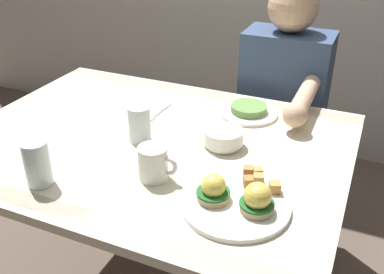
{
  "coord_description": "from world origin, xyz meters",
  "views": [
    {
      "loc": [
        0.6,
        -1.05,
        1.41
      ],
      "look_at": [
        0.14,
        0.0,
        0.78
      ],
      "focal_mm": 41.26,
      "sensor_mm": 36.0,
      "label": 1
    }
  ],
  "objects_px": {
    "water_glass_near": "(38,165)",
    "fork": "(157,114)",
    "fruit_bowl": "(223,138)",
    "side_plate": "(249,111)",
    "eggs_benedict_plate": "(237,199)",
    "coffee_mug": "(154,162)",
    "diner_person": "(282,106)",
    "water_glass_far": "(140,126)",
    "dining_table": "(152,168)"
  },
  "relations": [
    {
      "from": "water_glass_near",
      "to": "fork",
      "type": "bearing_deg",
      "value": 80.17
    },
    {
      "from": "fruit_bowl",
      "to": "fork",
      "type": "xyz_separation_m",
      "value": [
        -0.29,
        0.12,
        -0.03
      ]
    },
    {
      "from": "water_glass_near",
      "to": "side_plate",
      "type": "bearing_deg",
      "value": 58.58
    },
    {
      "from": "eggs_benedict_plate",
      "to": "water_glass_near",
      "type": "bearing_deg",
      "value": -167.47
    },
    {
      "from": "coffee_mug",
      "to": "diner_person",
      "type": "relative_size",
      "value": 0.1
    },
    {
      "from": "fork",
      "to": "diner_person",
      "type": "height_order",
      "value": "diner_person"
    },
    {
      "from": "fork",
      "to": "side_plate",
      "type": "distance_m",
      "value": 0.32
    },
    {
      "from": "side_plate",
      "to": "diner_person",
      "type": "bearing_deg",
      "value": 80.28
    },
    {
      "from": "diner_person",
      "to": "fruit_bowl",
      "type": "bearing_deg",
      "value": -96.08
    },
    {
      "from": "eggs_benedict_plate",
      "to": "water_glass_far",
      "type": "relative_size",
      "value": 2.34
    },
    {
      "from": "coffee_mug",
      "to": "fork",
      "type": "distance_m",
      "value": 0.4
    },
    {
      "from": "side_plate",
      "to": "eggs_benedict_plate",
      "type": "bearing_deg",
      "value": -75.79
    },
    {
      "from": "coffee_mug",
      "to": "side_plate",
      "type": "distance_m",
      "value": 0.49
    },
    {
      "from": "side_plate",
      "to": "water_glass_near",
      "type": "bearing_deg",
      "value": -121.42
    },
    {
      "from": "fork",
      "to": "water_glass_far",
      "type": "relative_size",
      "value": 1.35
    },
    {
      "from": "water_glass_far",
      "to": "side_plate",
      "type": "height_order",
      "value": "water_glass_far"
    },
    {
      "from": "dining_table",
      "to": "water_glass_near",
      "type": "relative_size",
      "value": 9.55
    },
    {
      "from": "eggs_benedict_plate",
      "to": "fork",
      "type": "relative_size",
      "value": 1.73
    },
    {
      "from": "diner_person",
      "to": "side_plate",
      "type": "bearing_deg",
      "value": -99.72
    },
    {
      "from": "fruit_bowl",
      "to": "dining_table",
      "type": "bearing_deg",
      "value": -166.67
    },
    {
      "from": "water_glass_near",
      "to": "side_plate",
      "type": "xyz_separation_m",
      "value": [
        0.38,
        0.62,
        -0.04
      ]
    },
    {
      "from": "eggs_benedict_plate",
      "to": "side_plate",
      "type": "relative_size",
      "value": 1.35
    },
    {
      "from": "dining_table",
      "to": "water_glass_near",
      "type": "height_order",
      "value": "water_glass_near"
    },
    {
      "from": "fruit_bowl",
      "to": "water_glass_near",
      "type": "height_order",
      "value": "water_glass_near"
    },
    {
      "from": "dining_table",
      "to": "fruit_bowl",
      "type": "distance_m",
      "value": 0.26
    },
    {
      "from": "water_glass_far",
      "to": "eggs_benedict_plate",
      "type": "bearing_deg",
      "value": -27.33
    },
    {
      "from": "dining_table",
      "to": "coffee_mug",
      "type": "bearing_deg",
      "value": -59.0
    },
    {
      "from": "fork",
      "to": "water_glass_near",
      "type": "bearing_deg",
      "value": -99.83
    },
    {
      "from": "dining_table",
      "to": "coffee_mug",
      "type": "xyz_separation_m",
      "value": [
        0.11,
        -0.18,
        0.16
      ]
    },
    {
      "from": "side_plate",
      "to": "fruit_bowl",
      "type": "bearing_deg",
      "value": -91.35
    },
    {
      "from": "dining_table",
      "to": "coffee_mug",
      "type": "height_order",
      "value": "coffee_mug"
    },
    {
      "from": "eggs_benedict_plate",
      "to": "side_plate",
      "type": "xyz_separation_m",
      "value": [
        -0.13,
        0.51,
        -0.01
      ]
    },
    {
      "from": "fruit_bowl",
      "to": "water_glass_far",
      "type": "height_order",
      "value": "water_glass_far"
    },
    {
      "from": "water_glass_near",
      "to": "diner_person",
      "type": "distance_m",
      "value": 1.04
    },
    {
      "from": "coffee_mug",
      "to": "fork",
      "type": "relative_size",
      "value": 0.71
    },
    {
      "from": "coffee_mug",
      "to": "water_glass_near",
      "type": "xyz_separation_m",
      "value": [
        -0.26,
        -0.14,
        0.01
      ]
    },
    {
      "from": "fork",
      "to": "coffee_mug",
      "type": "bearing_deg",
      "value": -63.31
    },
    {
      "from": "side_plate",
      "to": "water_glass_far",
      "type": "bearing_deg",
      "value": -129.18
    },
    {
      "from": "fruit_bowl",
      "to": "side_plate",
      "type": "bearing_deg",
      "value": 88.65
    },
    {
      "from": "fruit_bowl",
      "to": "water_glass_near",
      "type": "distance_m",
      "value": 0.53
    },
    {
      "from": "water_glass_far",
      "to": "side_plate",
      "type": "distance_m",
      "value": 0.4
    },
    {
      "from": "fork",
      "to": "side_plate",
      "type": "bearing_deg",
      "value": 22.96
    },
    {
      "from": "diner_person",
      "to": "dining_table",
      "type": "bearing_deg",
      "value": -114.96
    },
    {
      "from": "dining_table",
      "to": "fork",
      "type": "bearing_deg",
      "value": 111.54
    },
    {
      "from": "coffee_mug",
      "to": "water_glass_near",
      "type": "height_order",
      "value": "water_glass_near"
    },
    {
      "from": "eggs_benedict_plate",
      "to": "fruit_bowl",
      "type": "xyz_separation_m",
      "value": [
        -0.13,
        0.27,
        0.0
      ]
    },
    {
      "from": "water_glass_near",
      "to": "water_glass_far",
      "type": "bearing_deg",
      "value": 67.87
    },
    {
      "from": "eggs_benedict_plate",
      "to": "diner_person",
      "type": "relative_size",
      "value": 0.24
    },
    {
      "from": "fork",
      "to": "diner_person",
      "type": "bearing_deg",
      "value": 51.32
    },
    {
      "from": "side_plate",
      "to": "fork",
      "type": "bearing_deg",
      "value": -157.04
    }
  ]
}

